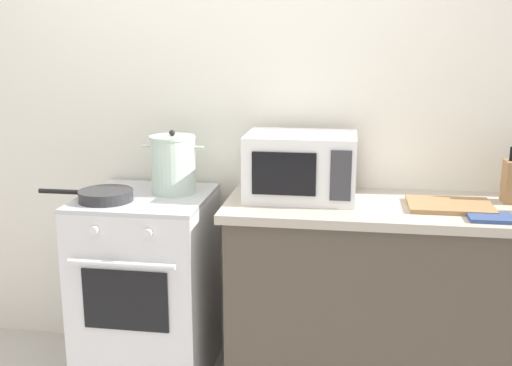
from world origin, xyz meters
TOP-DOWN VIEW (x-y plane):
  - back_wall at (0.30, 0.97)m, footprint 4.40×0.10m
  - lower_cabinet_right at (0.90, 0.62)m, footprint 1.64×0.56m
  - countertop_right at (0.90, 0.62)m, footprint 1.70×0.60m
  - stove at (-0.35, 0.60)m, footprint 0.60×0.64m
  - stock_pot at (-0.23, 0.68)m, footprint 0.30×0.22m
  - frying_pan at (-0.50, 0.48)m, footprint 0.45×0.25m
  - microwave at (0.38, 0.68)m, footprint 0.50×0.37m
  - cutting_board at (1.04, 0.60)m, footprint 0.36×0.26m
  - oven_mitt at (1.18, 0.44)m, footprint 0.18×0.14m

SIDE VIEW (x-z plane):
  - lower_cabinet_right at x=0.90m, z-range 0.00..0.88m
  - stove at x=-0.35m, z-range 0.00..0.92m
  - countertop_right at x=0.90m, z-range 0.88..0.92m
  - oven_mitt at x=1.18m, z-range 0.92..0.94m
  - cutting_board at x=1.04m, z-range 0.92..0.94m
  - frying_pan at x=-0.50m, z-range 0.92..0.97m
  - stock_pot at x=-0.23m, z-range 0.91..1.21m
  - microwave at x=0.38m, z-range 0.92..1.22m
  - back_wall at x=0.30m, z-range 0.00..2.50m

